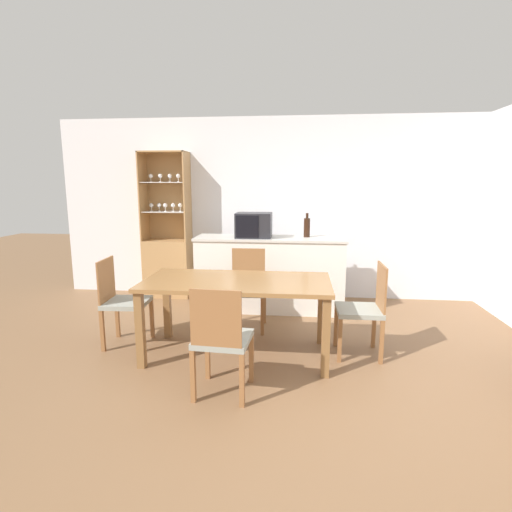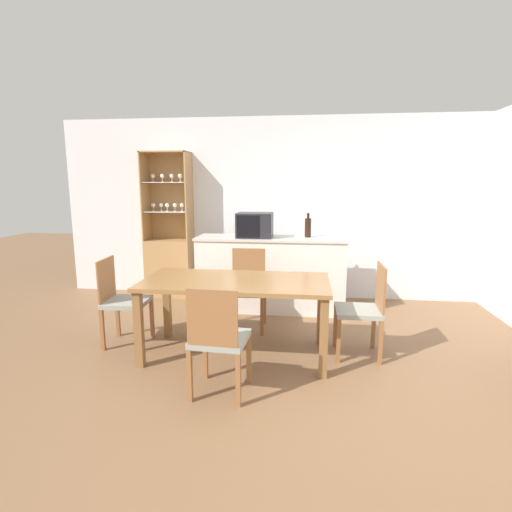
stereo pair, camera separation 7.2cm
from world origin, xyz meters
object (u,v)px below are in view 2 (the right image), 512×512
(dining_chair_head_far, at_px, (247,288))
(dining_chair_side_right_far, at_px, (363,310))
(dining_table, at_px, (236,289))
(dining_chair_head_near, at_px, (219,339))
(dining_chair_side_left_far, at_px, (122,301))
(microwave, at_px, (255,225))
(wine_bottle, at_px, (308,227))
(display_cabinet, at_px, (170,255))

(dining_chair_head_far, xyz_separation_m, dining_chair_side_right_far, (1.20, -0.62, 0.00))
(dining_table, distance_m, dining_chair_head_near, 0.78)
(dining_chair_side_left_far, height_order, microwave, microwave)
(dining_chair_head_far, height_order, wine_bottle, wine_bottle)
(dining_table, relative_size, microwave, 3.93)
(microwave, bearing_deg, dining_chair_side_left_far, -132.99)
(dining_chair_head_far, relative_size, dining_chair_head_near, 1.00)
(display_cabinet, height_order, dining_table, display_cabinet)
(dining_table, bearing_deg, dining_chair_head_near, -90.23)
(dining_table, xyz_separation_m, dining_chair_head_far, (-0.00, 0.75, -0.19))
(display_cabinet, xyz_separation_m, wine_bottle, (1.99, -0.42, 0.48))
(display_cabinet, relative_size, dining_chair_side_right_far, 2.31)
(display_cabinet, relative_size, dining_table, 1.18)
(dining_table, distance_m, microwave, 1.49)
(dining_table, distance_m, dining_chair_head_far, 0.78)
(wine_bottle, bearing_deg, dining_chair_side_right_far, -69.10)
(dining_chair_side_right_far, relative_size, dining_chair_head_near, 1.00)
(dining_table, height_order, dining_chair_side_right_far, dining_chair_side_right_far)
(display_cabinet, distance_m, microwave, 1.51)
(microwave, relative_size, wine_bottle, 1.45)
(dining_chair_side_left_far, bearing_deg, microwave, 133.65)
(dining_chair_side_left_far, bearing_deg, dining_chair_side_right_far, 86.71)
(display_cabinet, xyz_separation_m, dining_chair_head_far, (1.32, -1.18, -0.14))
(dining_chair_head_far, bearing_deg, display_cabinet, -43.30)
(dining_chair_head_far, height_order, microwave, microwave)
(wine_bottle, bearing_deg, microwave, -171.52)
(dining_chair_head_near, height_order, wine_bottle, wine_bottle)
(dining_chair_head_near, relative_size, microwave, 2.01)
(dining_table, relative_size, dining_chair_head_far, 1.96)
(display_cabinet, distance_m, dining_chair_head_far, 1.78)
(dining_chair_head_near, distance_m, wine_bottle, 2.45)
(dining_chair_side_left_far, distance_m, dining_chair_head_far, 1.35)
(dining_chair_side_left_far, relative_size, dining_chair_side_right_far, 1.00)
(microwave, bearing_deg, dining_chair_head_far, -90.05)
(display_cabinet, relative_size, dining_chair_side_left_far, 2.31)
(dining_chair_head_far, relative_size, dining_chair_side_right_far, 1.00)
(dining_table, distance_m, dining_chair_side_left_far, 1.22)
(dining_chair_head_far, bearing_deg, dining_table, 88.58)
(display_cabinet, distance_m, dining_chair_side_right_far, 3.11)
(dining_chair_side_left_far, distance_m, wine_bottle, 2.41)
(dining_chair_side_left_far, xyz_separation_m, microwave, (1.20, 1.29, 0.65))
(dining_chair_side_left_far, height_order, wine_bottle, wine_bottle)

